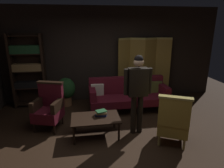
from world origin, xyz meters
The scene contains 13 objects.
ground_plane centered at (0.00, 0.00, 0.00)m, with size 10.00×10.00×0.00m, color black.
back_wall centered at (0.00, 2.45, 1.40)m, with size 7.20×0.10×2.80m, color black.
folding_screen centered at (1.24, 2.27, 0.99)m, with size 1.69×0.26×1.90m.
bookshelf centered at (-2.15, 2.19, 1.09)m, with size 0.90×0.32×2.05m.
velvet_couch centered at (0.55, 1.45, 0.45)m, with size 2.12×0.78×0.88m.
coffee_table centered at (-0.45, 0.21, 0.37)m, with size 1.00×0.64×0.42m.
armchair_gilt_accent centered at (1.02, -0.31, 0.49)m, with size 0.78×0.78×1.04m.
armchair_wing_left centered at (-1.45, 0.76, 0.49)m, with size 0.73×0.73×1.04m.
standing_figure centered at (0.44, 0.20, 1.03)m, with size 0.59×0.23×1.70m.
potted_plant centered at (-1.15, 2.00, 0.48)m, with size 0.53×0.53×0.83m.
book_navy_cloth centered at (-0.32, 0.29, 0.44)m, with size 0.23×0.15×0.04m, color navy.
book_tan_leather centered at (-0.32, 0.29, 0.49)m, with size 0.23×0.16×0.04m, color #9E7A47.
book_green_cloth centered at (-0.32, 0.29, 0.52)m, with size 0.21×0.17×0.02m, color #1E4C28.
Camera 1 is at (-0.71, -3.51, 2.26)m, focal length 31.55 mm.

